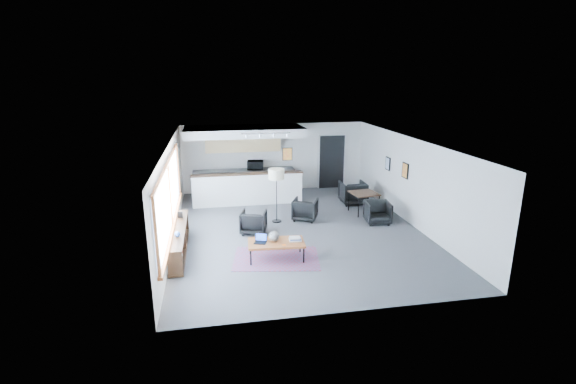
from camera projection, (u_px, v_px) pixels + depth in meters
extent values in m
cube|color=#464649|center=(297.00, 230.00, 12.28)|extent=(7.00, 9.00, 0.01)
cube|color=white|center=(298.00, 142.00, 11.56)|extent=(7.00, 9.00, 0.01)
cube|color=silver|center=(274.00, 157.00, 16.18)|extent=(7.00, 0.01, 2.60)
cube|color=silver|center=(348.00, 250.00, 7.66)|extent=(7.00, 0.01, 2.60)
cube|color=silver|center=(171.00, 193.00, 11.30)|extent=(0.01, 9.00, 2.60)
cube|color=silver|center=(412.00, 181.00, 12.53)|extent=(0.01, 9.00, 2.60)
cube|color=#8CBFFF|center=(169.00, 195.00, 10.40)|extent=(0.02, 5.80, 1.55)
cube|color=brown|center=(173.00, 225.00, 10.63)|extent=(0.10, 5.95, 0.06)
cube|color=brown|center=(167.00, 164.00, 10.19)|extent=(0.06, 5.95, 0.06)
cube|color=brown|center=(156.00, 239.00, 7.67)|extent=(0.06, 0.06, 1.60)
cube|color=brown|center=(170.00, 195.00, 10.41)|extent=(0.06, 0.06, 1.60)
cube|color=brown|center=(178.00, 170.00, 13.15)|extent=(0.06, 0.06, 1.60)
cube|color=#321E11|center=(178.00, 229.00, 10.58)|extent=(0.35, 3.00, 0.05)
cube|color=#321E11|center=(180.00, 250.00, 10.74)|extent=(0.35, 3.00, 0.05)
cube|color=#321E11|center=(175.00, 264.00, 9.29)|extent=(0.33, 0.04, 0.55)
cube|color=#321E11|center=(179.00, 240.00, 10.66)|extent=(0.33, 0.04, 0.55)
cube|color=#321E11|center=(182.00, 221.00, 12.03)|extent=(0.33, 0.04, 0.55)
cube|color=#3359A5|center=(176.00, 268.00, 9.47)|extent=(0.18, 0.04, 0.20)
cube|color=silver|center=(176.00, 264.00, 9.63)|extent=(0.18, 0.04, 0.22)
cube|color=maroon|center=(177.00, 260.00, 9.79)|extent=(0.18, 0.04, 0.24)
cube|color=#321E11|center=(178.00, 258.00, 9.95)|extent=(0.18, 0.04, 0.20)
cube|color=#3359A5|center=(178.00, 255.00, 10.11)|extent=(0.18, 0.04, 0.22)
cube|color=silver|center=(178.00, 252.00, 10.27)|extent=(0.18, 0.04, 0.24)
cube|color=maroon|center=(179.00, 250.00, 10.44)|extent=(0.18, 0.04, 0.20)
cube|color=#321E11|center=(179.00, 247.00, 10.59)|extent=(0.18, 0.04, 0.22)
cube|color=#3359A5|center=(180.00, 244.00, 10.75)|extent=(0.18, 0.03, 0.24)
cube|color=silver|center=(180.00, 242.00, 10.92)|extent=(0.18, 0.03, 0.20)
cube|color=maroon|center=(181.00, 239.00, 11.08)|extent=(0.18, 0.03, 0.22)
cube|color=#321E11|center=(181.00, 236.00, 11.24)|extent=(0.18, 0.04, 0.24)
cube|color=black|center=(180.00, 215.00, 11.31)|extent=(0.14, 0.02, 0.18)
sphere|color=#264C99|center=(177.00, 234.00, 9.99)|extent=(0.14, 0.14, 0.14)
cube|color=white|center=(248.00, 190.00, 14.47)|extent=(3.80, 0.25, 1.10)
cube|color=#321E11|center=(247.00, 174.00, 14.31)|extent=(3.85, 0.32, 0.04)
cube|color=white|center=(244.00, 182.00, 15.87)|extent=(3.80, 0.60, 0.90)
cube|color=#2D2D2D|center=(244.00, 170.00, 15.74)|extent=(3.82, 0.62, 0.04)
cube|color=tan|center=(243.00, 142.00, 15.60)|extent=(2.80, 0.35, 0.70)
cube|color=white|center=(244.00, 131.00, 14.80)|extent=(4.20, 1.80, 0.30)
cube|color=black|center=(287.00, 154.00, 14.39)|extent=(0.35, 0.03, 0.45)
cube|color=orange|center=(287.00, 154.00, 14.38)|extent=(0.30, 0.01, 0.40)
cube|color=black|center=(331.00, 162.00, 16.57)|extent=(1.00, 0.12, 2.10)
cube|color=white|center=(319.00, 162.00, 16.49)|extent=(0.06, 0.10, 2.10)
cube|color=white|center=(344.00, 161.00, 16.67)|extent=(0.06, 0.10, 2.10)
cube|color=white|center=(332.00, 135.00, 16.29)|extent=(1.10, 0.10, 0.06)
cube|color=silver|center=(266.00, 133.00, 13.55)|extent=(1.60, 0.04, 0.04)
cylinder|color=silver|center=(246.00, 136.00, 13.46)|extent=(0.07, 0.07, 0.09)
cylinder|color=silver|center=(260.00, 136.00, 13.54)|extent=(0.07, 0.07, 0.09)
cylinder|color=silver|center=(274.00, 135.00, 13.62)|extent=(0.07, 0.07, 0.09)
cylinder|color=silver|center=(287.00, 135.00, 13.70)|extent=(0.07, 0.07, 0.09)
cube|color=black|center=(405.00, 171.00, 12.84)|extent=(0.03, 0.38, 0.48)
cube|color=orange|center=(405.00, 171.00, 12.83)|extent=(0.00, 0.32, 0.42)
cube|color=black|center=(388.00, 164.00, 14.08)|extent=(0.03, 0.34, 0.44)
cube|color=#859FC5|center=(387.00, 164.00, 14.08)|extent=(0.00, 0.28, 0.38)
cube|color=#5E334D|center=(276.00, 258.00, 10.35)|extent=(2.29, 1.74, 0.01)
cube|color=brown|center=(276.00, 243.00, 10.23)|extent=(1.43, 0.84, 0.05)
cube|color=black|center=(251.00, 258.00, 9.92)|extent=(0.03, 0.03, 0.40)
cube|color=black|center=(250.00, 247.00, 10.53)|extent=(0.03, 0.03, 0.40)
cube|color=black|center=(304.00, 255.00, 10.06)|extent=(0.03, 0.03, 0.40)
cube|color=black|center=(300.00, 245.00, 10.67)|extent=(0.03, 0.03, 0.40)
cube|color=black|center=(277.00, 249.00, 9.94)|extent=(1.31, 0.13, 0.03)
cube|color=black|center=(275.00, 239.00, 10.55)|extent=(1.31, 0.13, 0.03)
cube|color=black|center=(260.00, 243.00, 10.15)|extent=(0.35, 0.30, 0.02)
cube|color=black|center=(261.00, 237.00, 10.22)|extent=(0.29, 0.15, 0.19)
cube|color=blue|center=(261.00, 237.00, 10.21)|extent=(0.26, 0.13, 0.17)
sphere|color=gray|center=(274.00, 236.00, 10.22)|extent=(0.26, 0.26, 0.26)
cube|color=silver|center=(295.00, 240.00, 10.30)|extent=(0.32, 0.27, 0.04)
cube|color=#3359A5|center=(295.00, 238.00, 10.29)|extent=(0.29, 0.25, 0.03)
cube|color=silver|center=(295.00, 238.00, 10.26)|extent=(0.27, 0.22, 0.03)
cube|color=#E5590C|center=(284.00, 245.00, 10.02)|extent=(0.10, 0.10, 0.01)
imported|color=black|center=(254.00, 221.00, 11.94)|extent=(0.85, 0.82, 0.72)
imported|color=black|center=(305.00, 208.00, 13.02)|extent=(0.93, 0.91, 0.74)
cylinder|color=black|center=(277.00, 221.00, 12.94)|extent=(0.38, 0.38, 0.03)
cylinder|color=black|center=(277.00, 199.00, 12.74)|extent=(0.03, 0.03, 1.41)
cylinder|color=#F0E9C6|center=(276.00, 174.00, 12.53)|extent=(0.62, 0.62, 0.31)
cube|color=#321E11|center=(364.00, 193.00, 13.58)|extent=(0.91, 0.91, 0.04)
cylinder|color=black|center=(359.00, 208.00, 13.24)|extent=(0.04, 0.04, 0.65)
cylinder|color=black|center=(349.00, 201.00, 13.90)|extent=(0.04, 0.04, 0.65)
cylinder|color=black|center=(379.00, 205.00, 13.45)|extent=(0.04, 0.04, 0.65)
cylinder|color=black|center=(368.00, 199.00, 14.11)|extent=(0.04, 0.04, 0.65)
imported|color=black|center=(378.00, 213.00, 12.74)|extent=(0.68, 0.65, 0.64)
imported|color=black|center=(353.00, 193.00, 14.66)|extent=(0.73, 0.69, 0.74)
imported|color=black|center=(255.00, 164.00, 15.75)|extent=(0.64, 0.41, 0.40)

